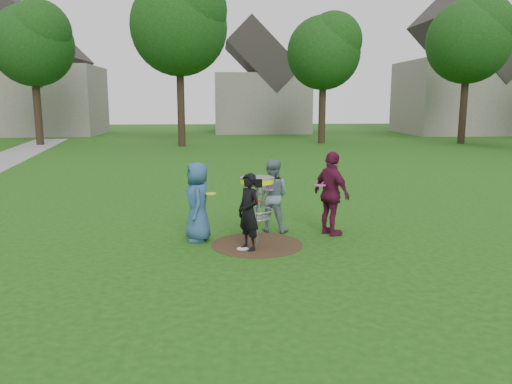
{
  "coord_description": "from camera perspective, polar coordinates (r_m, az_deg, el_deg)",
  "views": [
    {
      "loc": [
        -0.72,
        -9.44,
        2.81
      ],
      "look_at": [
        0.0,
        0.3,
        1.0
      ],
      "focal_mm": 35.0,
      "sensor_mm": 36.0,
      "label": 1
    }
  ],
  "objects": [
    {
      "name": "player_blue",
      "position": [
        10.05,
        -6.69,
        -1.12
      ],
      "size": [
        0.58,
        0.82,
        1.6
      ],
      "primitive_type": "imported",
      "rotation": [
        0.0,
        0.0,
        -1.47
      ],
      "color": "#2C527B",
      "rests_on": "ground"
    },
    {
      "name": "player_maroon",
      "position": [
        10.51,
        8.64,
        -0.19
      ],
      "size": [
        0.86,
        1.12,
        1.77
      ],
      "primitive_type": "imported",
      "rotation": [
        0.0,
        0.0,
        2.05
      ],
      "color": "#591430",
      "rests_on": "ground"
    },
    {
      "name": "player_black",
      "position": [
        9.38,
        -0.85,
        -2.3
      ],
      "size": [
        0.59,
        0.64,
        1.47
      ],
      "primitive_type": "imported",
      "rotation": [
        0.0,
        0.0,
        -0.99
      ],
      "color": "black",
      "rests_on": "ground"
    },
    {
      "name": "ground",
      "position": [
        9.88,
        0.13,
        -6.03
      ],
      "size": [
        100.0,
        100.0,
        0.0
      ],
      "primitive_type": "plane",
      "color": "#19470F",
      "rests_on": "ground"
    },
    {
      "name": "dirt_patch",
      "position": [
        9.88,
        0.13,
        -6.01
      ],
      "size": [
        1.8,
        1.8,
        0.01
      ],
      "primitive_type": "cylinder",
      "color": "#47331E",
      "rests_on": "ground"
    },
    {
      "name": "held_discs",
      "position": [
        10.03,
        0.96,
        -0.01
      ],
      "size": [
        2.47,
        1.06,
        0.2
      ],
      "color": "#E9F51B",
      "rests_on": "ground"
    },
    {
      "name": "house_row",
      "position": [
        42.89,
        3.21,
        12.25
      ],
      "size": [
        44.5,
        10.65,
        11.62
      ],
      "color": "gray",
      "rests_on": "ground"
    },
    {
      "name": "disc_golf_basket",
      "position": [
        9.64,
        0.13,
        -0.21
      ],
      "size": [
        0.66,
        0.67,
        1.38
      ],
      "color": "#9EA0A5",
      "rests_on": "ground"
    },
    {
      "name": "player_grey",
      "position": [
        10.72,
        1.82,
        -0.4
      ],
      "size": [
        0.92,
        0.82,
        1.57
      ],
      "primitive_type": "imported",
      "rotation": [
        0.0,
        0.0,
        2.79
      ],
      "color": "slate",
      "rests_on": "ground"
    },
    {
      "name": "tree_row",
      "position": [
        30.33,
        -2.1,
        16.91
      ],
      "size": [
        51.2,
        17.42,
        9.9
      ],
      "color": "#38281C",
      "rests_on": "ground"
    },
    {
      "name": "disc_on_grass",
      "position": [
        9.58,
        -1.54,
        -6.5
      ],
      "size": [
        0.22,
        0.22,
        0.02
      ],
      "primitive_type": "cylinder",
      "color": "white",
      "rests_on": "ground"
    }
  ]
}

